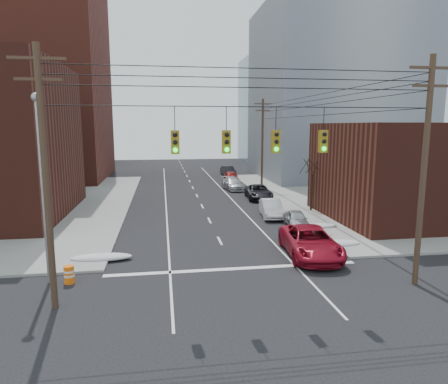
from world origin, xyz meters
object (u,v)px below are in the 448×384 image
object	(u,v)px
parked_car_d	(233,184)
red_pickup	(310,242)
parked_car_a	(297,219)
lot_car_b	(40,204)
parked_car_c	(259,192)
parked_car_e	(231,177)
parked_car_f	(228,171)
lot_car_a	(31,203)
lot_car_c	(9,200)
parked_car_b	(271,208)
construction_barrel	(69,274)
lot_car_d	(19,200)

from	to	relation	value
parked_car_d	red_pickup	bearing A→B (deg)	-95.33
parked_car_a	lot_car_b	xyz separation A→B (m)	(-21.24, 8.85, 0.16)
parked_car_c	parked_car_e	bearing A→B (deg)	97.30
parked_car_f	lot_car_b	size ratio (longest dim) A/B	0.99
parked_car_c	lot_car_a	bearing A→B (deg)	-166.95
lot_car_b	lot_car_c	xyz separation A→B (m)	(-3.47, 2.39, -0.04)
lot_car_a	lot_car_b	xyz separation A→B (m)	(0.83, -0.06, -0.05)
parked_car_b	construction_barrel	xyz separation A→B (m)	(-13.92, -12.73, -0.29)
parked_car_f	lot_car_a	xyz separation A→B (m)	(-22.07, -23.61, 0.09)
lot_car_b	construction_barrel	xyz separation A→B (m)	(6.34, -17.77, -0.34)
lot_car_a	lot_car_d	xyz separation A→B (m)	(-1.64, 1.94, -0.01)
lot_car_c	parked_car_a	bearing A→B (deg)	-97.92
parked_car_c	lot_car_c	size ratio (longest dim) A/B	1.27
lot_car_a	lot_car_b	size ratio (longest dim) A/B	0.90
lot_car_c	lot_car_d	distance (m)	1.08
red_pickup	lot_car_c	world-z (taller)	red_pickup
lot_car_c	lot_car_b	bearing A→B (deg)	-108.00
parked_car_e	lot_car_a	bearing A→B (deg)	-140.48
red_pickup	lot_car_a	bearing A→B (deg)	148.39
parked_car_b	parked_car_e	xyz separation A→B (m)	(0.27, 21.72, -0.00)
parked_car_a	lot_car_c	size ratio (longest dim) A/B	0.89
red_pickup	parked_car_f	world-z (taller)	red_pickup
parked_car_e	parked_car_f	world-z (taller)	parked_car_f
lot_car_b	parked_car_a	bearing A→B (deg)	-125.09
parked_car_f	construction_barrel	bearing A→B (deg)	-114.15
parked_car_b	lot_car_d	xyz separation A→B (m)	(-22.73, 7.04, 0.09)
parked_car_b	parked_car_f	size ratio (longest dim) A/B	0.99
parked_car_a	lot_car_a	world-z (taller)	lot_car_a
parked_car_d	parked_car_f	size ratio (longest dim) A/B	1.08
parked_car_a	parked_car_e	distance (m)	25.54
lot_car_c	red_pickup	bearing A→B (deg)	-111.13
red_pickup	parked_car_a	bearing A→B (deg)	83.29
parked_car_b	parked_car_e	world-z (taller)	parked_car_b
lot_car_d	parked_car_a	bearing A→B (deg)	-101.31
parked_car_e	parked_car_f	size ratio (longest dim) A/B	0.95
parked_car_e	red_pickup	bearing A→B (deg)	-89.70
parked_car_f	lot_car_d	size ratio (longest dim) A/B	1.14
parked_car_e	lot_car_a	distance (m)	27.07
parked_car_c	red_pickup	bearing A→B (deg)	-90.15
parked_car_e	lot_car_c	size ratio (longest dim) A/B	1.04
parked_car_e	lot_car_b	xyz separation A→B (m)	(-20.54, -16.68, 0.05)
red_pickup	parked_car_b	bearing A→B (deg)	92.94
lot_car_d	construction_barrel	bearing A→B (deg)	-142.71
parked_car_a	parked_car_f	size ratio (longest dim) A/B	0.82
parked_car_b	lot_car_d	world-z (taller)	lot_car_d
parked_car_b	lot_car_d	size ratio (longest dim) A/B	1.13
lot_car_b	lot_car_d	xyz separation A→B (m)	(-2.47, 2.00, 0.04)
parked_car_b	construction_barrel	world-z (taller)	parked_car_b
red_pickup	parked_car_d	world-z (taller)	red_pickup
lot_car_a	construction_barrel	size ratio (longest dim) A/B	4.73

